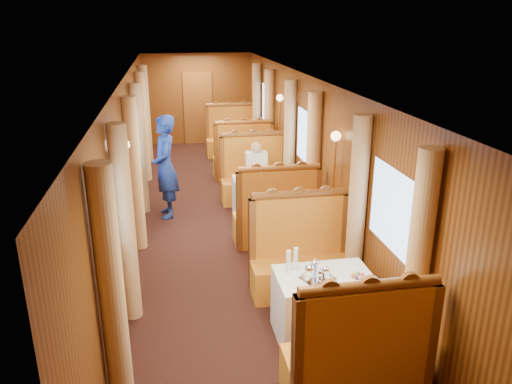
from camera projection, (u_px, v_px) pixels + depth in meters
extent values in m
cube|color=brown|center=(198.00, 108.00, 14.01)|extent=(0.80, 0.04, 2.00)
cube|color=white|center=(323.00, 306.00, 5.53)|extent=(1.05, 0.72, 0.75)
cube|color=#B44B14|center=(353.00, 374.00, 4.70)|extent=(1.30, 0.55, 0.45)
cube|color=#B44B14|center=(366.00, 331.00, 4.29)|extent=(1.30, 0.12, 0.80)
cylinder|color=brown|center=(370.00, 286.00, 4.15)|extent=(1.23, 0.10, 0.10)
cube|color=#B44B14|center=(301.00, 277.00, 6.47)|extent=(1.30, 0.55, 0.45)
cube|color=#B44B14|center=(298.00, 226.00, 6.46)|extent=(1.30, 0.12, 0.80)
cylinder|color=brown|center=(299.00, 194.00, 6.31)|extent=(1.23, 0.10, 0.10)
cube|color=white|center=(264.00, 199.00, 8.79)|extent=(1.05, 0.72, 0.75)
cube|color=#B44B14|center=(275.00, 228.00, 7.95)|extent=(1.30, 0.55, 0.45)
cube|color=#B44B14|center=(279.00, 196.00, 7.55)|extent=(1.30, 0.12, 0.80)
cylinder|color=brown|center=(279.00, 168.00, 7.40)|extent=(1.23, 0.10, 0.10)
cube|color=#B44B14|center=(255.00, 190.00, 9.72)|extent=(1.30, 0.55, 0.45)
cube|color=#B44B14|center=(253.00, 156.00, 9.71)|extent=(1.30, 0.12, 0.80)
cylinder|color=brown|center=(253.00, 134.00, 9.57)|extent=(1.23, 0.10, 0.10)
cube|color=white|center=(237.00, 150.00, 12.04)|extent=(1.05, 0.72, 0.75)
cube|color=#B44B14|center=(243.00, 167.00, 11.21)|extent=(1.30, 0.55, 0.45)
cube|color=#B44B14|center=(244.00, 142.00, 10.80)|extent=(1.30, 0.12, 0.80)
cylinder|color=brown|center=(244.00, 122.00, 10.66)|extent=(1.23, 0.10, 0.10)
cube|color=#B44B14|center=(232.00, 147.00, 12.97)|extent=(1.30, 0.55, 0.45)
cube|color=#B44B14|center=(231.00, 122.00, 12.97)|extent=(1.30, 0.12, 0.80)
cylinder|color=brown|center=(230.00, 105.00, 12.82)|extent=(1.23, 0.10, 0.10)
cube|color=silver|center=(317.00, 279.00, 5.34)|extent=(0.41, 0.37, 0.01)
cylinder|color=white|center=(357.00, 278.00, 5.36)|extent=(0.22, 0.22, 0.01)
cylinder|color=white|center=(288.00, 269.00, 5.47)|extent=(0.08, 0.08, 0.08)
cylinder|color=white|center=(288.00, 258.00, 5.43)|extent=(0.05, 0.05, 0.18)
cylinder|color=white|center=(295.00, 266.00, 5.54)|extent=(0.08, 0.08, 0.08)
cylinder|color=white|center=(296.00, 255.00, 5.49)|extent=(0.05, 0.05, 0.18)
cylinder|color=silver|center=(267.00, 176.00, 8.63)|extent=(0.06, 0.06, 0.14)
cylinder|color=silver|center=(237.00, 132.00, 11.93)|extent=(0.06, 0.06, 0.14)
cylinder|color=tan|center=(112.00, 297.00, 4.20)|extent=(0.22, 0.22, 2.35)
cylinder|color=tan|center=(125.00, 226.00, 5.65)|extent=(0.22, 0.22, 2.35)
cylinder|color=tan|center=(417.00, 270.00, 4.65)|extent=(0.22, 0.22, 2.35)
cylinder|color=tan|center=(357.00, 210.00, 6.10)|extent=(0.22, 0.22, 2.35)
cylinder|color=tan|center=(134.00, 175.00, 7.45)|extent=(0.22, 0.22, 2.35)
cylinder|color=tan|center=(139.00, 150.00, 8.90)|extent=(0.22, 0.22, 2.35)
cylinder|color=tan|center=(313.00, 166.00, 7.90)|extent=(0.22, 0.22, 2.35)
cylinder|color=tan|center=(289.00, 143.00, 9.35)|extent=(0.22, 0.22, 2.35)
cylinder|color=tan|center=(143.00, 127.00, 10.70)|extent=(0.22, 0.22, 2.35)
cylinder|color=tan|center=(146.00, 114.00, 12.15)|extent=(0.22, 0.22, 2.35)
cylinder|color=tan|center=(269.00, 123.00, 11.15)|extent=(0.22, 0.22, 2.35)
cylinder|color=tan|center=(257.00, 111.00, 12.61)|extent=(0.22, 0.22, 2.35)
cylinder|color=#BF8C3F|center=(130.00, 215.00, 6.63)|extent=(0.04, 0.04, 1.85)
sphere|color=#FFD18C|center=(124.00, 145.00, 6.31)|extent=(0.14, 0.14, 0.14)
cylinder|color=#BF8C3F|center=(332.00, 202.00, 7.08)|extent=(0.04, 0.04, 1.85)
sphere|color=#FFD18C|center=(336.00, 136.00, 6.77)|extent=(0.14, 0.14, 0.14)
cylinder|color=#BF8C3F|center=(141.00, 150.00, 9.88)|extent=(0.04, 0.04, 1.85)
sphere|color=#FFD18C|center=(138.00, 102.00, 9.57)|extent=(0.14, 0.14, 0.14)
cylinder|color=#BF8C3F|center=(279.00, 144.00, 10.34)|extent=(0.04, 0.04, 1.85)
sphere|color=#FFD18C|center=(280.00, 98.00, 10.02)|extent=(0.14, 0.14, 0.14)
imported|color=navy|center=(165.00, 167.00, 8.77)|extent=(0.49, 0.70, 1.84)
cube|color=beige|center=(256.00, 166.00, 9.42)|extent=(0.40, 0.24, 0.55)
sphere|color=tan|center=(256.00, 148.00, 9.30)|extent=(0.20, 0.20, 0.20)
cube|color=beige|center=(258.00, 180.00, 9.34)|extent=(0.36, 0.30, 0.14)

